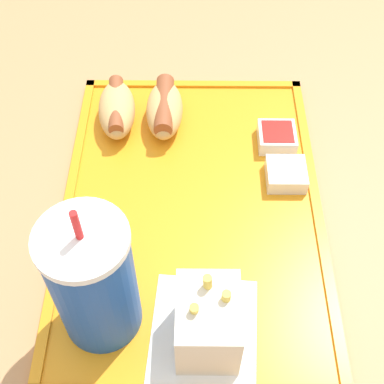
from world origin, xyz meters
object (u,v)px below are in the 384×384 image
hot_dog_near (164,109)px  sauce_cup_ketchup (277,137)px  fries_carton (208,323)px  hot_dog_far (117,109)px  sauce_cup_mayo (286,175)px  soda_cup (93,281)px

hot_dog_near → sauce_cup_ketchup: 0.16m
sauce_cup_ketchup → fries_carton: bearing=161.0°
hot_dog_far → sauce_cup_mayo: bearing=-115.6°
hot_dog_near → sauce_cup_ketchup: hot_dog_near is taller
hot_dog_far → hot_dog_near: (0.00, -0.07, 0.00)m
soda_cup → hot_dog_far: soda_cup is taller
hot_dog_far → sauce_cup_ketchup: (-0.04, -0.23, -0.01)m
hot_dog_far → hot_dog_near: same height
hot_dog_near → sauce_cup_ketchup: (-0.04, -0.16, -0.01)m
fries_carton → sauce_cup_mayo: fries_carton is taller
fries_carton → sauce_cup_ketchup: (0.29, -0.10, -0.03)m
hot_dog_far → sauce_cup_ketchup: 0.23m
sauce_cup_mayo → hot_dog_far: bearing=64.4°
sauce_cup_ketchup → sauce_cup_mayo: bearing=-174.9°
hot_dog_near → soda_cup: bearing=169.8°
soda_cup → hot_dog_near: (0.31, -0.06, -0.06)m
hot_dog_near → fries_carton: 0.34m
hot_dog_near → sauce_cup_ketchup: size_ratio=2.18×
fries_carton → hot_dog_far: bearing=20.8°
hot_dog_far → sauce_cup_mayo: hot_dog_far is taller
hot_dog_near → fries_carton: bearing=-170.1°
hot_dog_near → sauce_cup_mayo: size_ratio=2.18×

